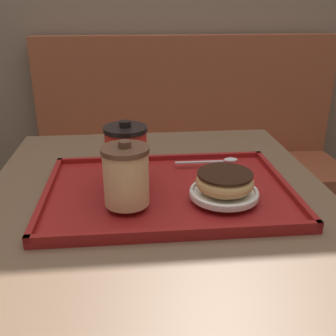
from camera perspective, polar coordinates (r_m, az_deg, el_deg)
name	(u,v)px	position (r m, az deg, el deg)	size (l,w,h in m)	color
booth_bench	(190,190)	(1.86, 3.18, -3.18)	(1.37, 0.44, 1.00)	brown
cafe_table	(159,260)	(0.97, -1.25, -13.16)	(0.77, 0.88, 0.74)	brown
serving_tray	(168,192)	(0.86, 0.00, -3.48)	(0.53, 0.37, 0.02)	maroon
coffee_cup_front	(126,175)	(0.76, -6.11, -1.05)	(0.09, 0.09, 0.13)	#E0B784
coffee_cup_rear	(126,154)	(0.86, -6.06, 2.07)	(0.09, 0.09, 0.14)	red
plate_with_chocolate_donut	(224,192)	(0.81, 8.12, -3.54)	(0.14, 0.14, 0.01)	white
donut_chocolate_glazed	(225,181)	(0.80, 8.22, -1.89)	(0.12, 0.12, 0.04)	#DBB270
spoon	(221,161)	(0.98, 7.70, 1.08)	(0.16, 0.02, 0.01)	silver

